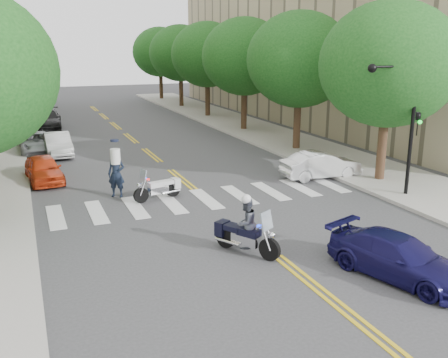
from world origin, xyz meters
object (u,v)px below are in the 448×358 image
motorcycle_police (245,227)px  sedan_blue (398,257)px  officer_standing (116,174)px  motorcycle_parked (161,188)px  convertible (321,165)px

motorcycle_police → sedan_blue: bearing=106.0°
officer_standing → sedan_blue: 12.41m
motorcycle_police → motorcycle_parked: 6.69m
officer_standing → convertible: size_ratio=0.51×
motorcycle_police → officer_standing: (-2.63, 7.65, 0.15)m
officer_standing → convertible: (9.98, -0.66, -0.36)m
motorcycle_police → motorcycle_parked: size_ratio=1.01×
motorcycle_parked → officer_standing: (-1.70, 1.03, 0.53)m
officer_standing → convertible: 10.00m
motorcycle_parked → convertible: motorcycle_parked is taller
motorcycle_police → officer_standing: bearing=-101.1°
officer_standing → convertible: officer_standing is taller
officer_standing → convertible: bearing=26.6°
motorcycle_police → convertible: bearing=-166.5°
sedan_blue → motorcycle_police: bearing=117.8°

